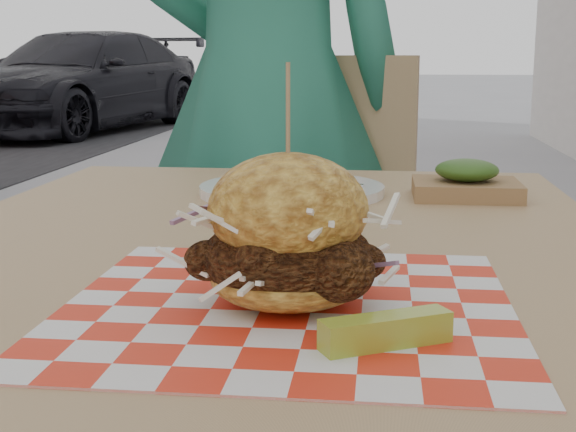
% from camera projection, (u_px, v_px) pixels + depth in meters
% --- Properties ---
extents(diner, '(0.66, 0.45, 1.75)m').
position_uv_depth(diner, '(265.00, 90.00, 1.79)').
color(diner, '#2C7F64').
rests_on(diner, ground).
extents(car_dark, '(2.64, 4.61, 1.26)m').
position_uv_depth(car_dark, '(81.00, 81.00, 10.19)').
color(car_dark, black).
rests_on(car_dark, ground).
extents(patio_table, '(0.80, 1.20, 0.75)m').
position_uv_depth(patio_table, '(257.00, 320.00, 0.86)').
color(patio_table, tan).
rests_on(patio_table, ground).
extents(patio_chair, '(0.47, 0.48, 0.95)m').
position_uv_depth(patio_chair, '(327.00, 236.00, 1.80)').
color(patio_chair, tan).
rests_on(patio_chair, ground).
extents(paper_liner, '(0.36, 0.36, 0.00)m').
position_uv_depth(paper_liner, '(288.00, 305.00, 0.65)').
color(paper_liner, red).
rests_on(paper_liner, patio_table).
extents(sandwich, '(0.17, 0.17, 0.19)m').
position_uv_depth(sandwich, '(288.00, 240.00, 0.64)').
color(sandwich, gold).
rests_on(sandwich, paper_liner).
extents(pickle_spear, '(0.09, 0.06, 0.02)m').
position_uv_depth(pickle_spear, '(386.00, 331.00, 0.55)').
color(pickle_spear, '#A1AF32').
rests_on(pickle_spear, paper_liner).
extents(place_setting, '(0.27, 0.27, 0.02)m').
position_uv_depth(place_setting, '(292.00, 190.00, 1.17)').
color(place_setting, white).
rests_on(place_setting, patio_table).
extents(kraft_tray, '(0.15, 0.12, 0.06)m').
position_uv_depth(kraft_tray, '(466.00, 182.00, 1.14)').
color(kraft_tray, olive).
rests_on(kraft_tray, patio_table).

